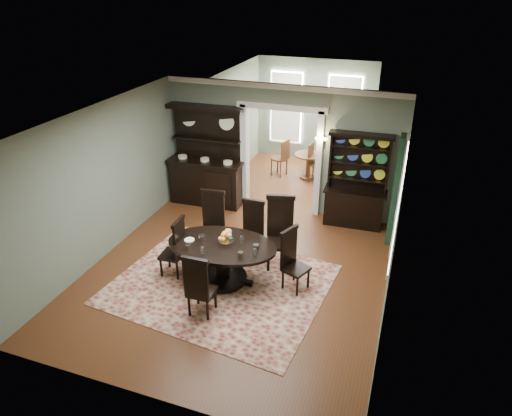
{
  "coord_description": "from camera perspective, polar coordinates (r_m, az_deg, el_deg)",
  "views": [
    {
      "loc": [
        2.72,
        -6.61,
        5.09
      ],
      "look_at": [
        0.21,
        0.6,
        1.18
      ],
      "focal_mm": 32.0,
      "sensor_mm": 36.0,
      "label": 1
    }
  ],
  "objects": [
    {
      "name": "parlor_table",
      "position": [
        12.74,
        6.52,
        5.67
      ],
      "size": [
        0.76,
        0.76,
        0.7
      ],
      "color": "#533117",
      "rests_on": "parlor_floor"
    },
    {
      "name": "doorway_trim",
      "position": [
        10.57,
        3.21,
        7.94
      ],
      "size": [
        2.08,
        0.25,
        2.57
      ],
      "color": "silver",
      "rests_on": "floor"
    },
    {
      "name": "right_window",
      "position": [
        8.31,
        17.15,
        1.02
      ],
      "size": [
        0.15,
        1.47,
        2.12
      ],
      "color": "white",
      "rests_on": "wall_right"
    },
    {
      "name": "parlor_chair_left",
      "position": [
        12.79,
        3.21,
        6.4
      ],
      "size": [
        0.49,
        0.48,
        1.06
      ],
      "rotation": [
        0.0,
        0.0,
        1.26
      ],
      "color": "#533117",
      "rests_on": "parlor_floor"
    },
    {
      "name": "chair_far_right",
      "position": [
        8.74,
        3.01,
        -2.67
      ],
      "size": [
        0.64,
        0.62,
        1.43
      ],
      "rotation": [
        0.0,
        0.0,
        3.39
      ],
      "color": "black",
      "rests_on": "rug"
    },
    {
      "name": "chair_far_left",
      "position": [
        9.24,
        -5.46,
        -1.47
      ],
      "size": [
        0.53,
        0.51,
        1.31
      ],
      "rotation": [
        0.0,
        0.0,
        3.26
      ],
      "color": "black",
      "rests_on": "rug"
    },
    {
      "name": "rug",
      "position": [
        8.55,
        -4.44,
        -9.43
      ],
      "size": [
        4.04,
        3.43,
        0.01
      ],
      "primitive_type": "cube",
      "rotation": [
        0.0,
        0.0,
        -0.11
      ],
      "color": "maroon",
      "rests_on": "floor"
    },
    {
      "name": "parlor",
      "position": [
        12.95,
        6.4,
        10.97
      ],
      "size": [
        3.51,
        3.5,
        3.01
      ],
      "color": "#5C2E18",
      "rests_on": "ground"
    },
    {
      "name": "dining_table",
      "position": [
        8.34,
        -4.25,
        -5.9
      ],
      "size": [
        2.08,
        1.97,
        0.79
      ],
      "rotation": [
        0.0,
        0.0,
        0.06
      ],
      "color": "black",
      "rests_on": "rug"
    },
    {
      "name": "room",
      "position": [
        8.0,
        -2.75,
        1.06
      ],
      "size": [
        5.51,
        6.01,
        3.01
      ],
      "color": "#5C2E18",
      "rests_on": "ground"
    },
    {
      "name": "centerpiece",
      "position": [
        8.21,
        -3.73,
        -3.93
      ],
      "size": [
        1.43,
        0.92,
        0.23
      ],
      "color": "silver",
      "rests_on": "dining_table"
    },
    {
      "name": "wall_sconce",
      "position": [
        10.14,
        8.21,
        8.47
      ],
      "size": [
        0.27,
        0.21,
        0.21
      ],
      "color": "gold",
      "rests_on": "back_wall_right"
    },
    {
      "name": "sideboard",
      "position": [
        11.2,
        -6.13,
        4.7
      ],
      "size": [
        1.86,
        0.72,
        2.41
      ],
      "rotation": [
        0.0,
        0.0,
        0.04
      ],
      "color": "black",
      "rests_on": "floor"
    },
    {
      "name": "chair_near",
      "position": [
        7.52,
        -7.2,
        -9.54
      ],
      "size": [
        0.46,
        0.42,
        1.19
      ],
      "rotation": [
        0.0,
        0.0,
        0.01
      ],
      "color": "black",
      "rests_on": "rug"
    },
    {
      "name": "parlor_chair_right",
      "position": [
        12.54,
        7.35,
        5.78
      ],
      "size": [
        0.46,
        0.45,
        1.06
      ],
      "rotation": [
        0.0,
        0.0,
        -1.68
      ],
      "color": "#533117",
      "rests_on": "parlor_floor"
    },
    {
      "name": "welsh_dresser",
      "position": [
        10.37,
        12.33,
        1.87
      ],
      "size": [
        1.38,
        0.55,
        2.13
      ],
      "rotation": [
        0.0,
        0.0,
        0.04
      ],
      "color": "black",
      "rests_on": "floor"
    },
    {
      "name": "chair_far_mid",
      "position": [
        9.01,
        -0.47,
        -2.48
      ],
      "size": [
        0.47,
        0.44,
        1.21
      ],
      "rotation": [
        0.0,
        0.0,
        3.18
      ],
      "color": "black",
      "rests_on": "rug"
    },
    {
      "name": "chair_end_right",
      "position": [
        8.16,
        4.52,
        -6.18
      ],
      "size": [
        0.55,
        0.56,
        1.18
      ],
      "rotation": [
        0.0,
        0.0,
        -1.97
      ],
      "color": "black",
      "rests_on": "rug"
    },
    {
      "name": "chair_end_left",
      "position": [
        8.57,
        -9.95,
        -4.73
      ],
      "size": [
        0.44,
        0.46,
        1.19
      ],
      "rotation": [
        0.0,
        0.0,
        1.62
      ],
      "color": "black",
      "rests_on": "rug"
    }
  ]
}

